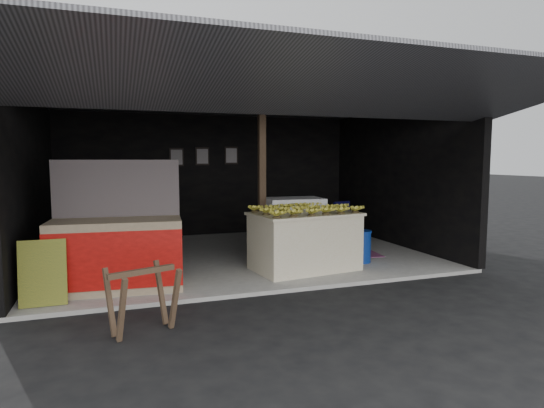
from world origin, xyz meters
name	(u,v)px	position (x,y,z in m)	size (l,w,h in m)	color
ground	(284,293)	(0.00, 0.00, 0.00)	(80.00, 80.00, 0.00)	black
concrete_slab	(238,255)	(0.00, 2.50, 0.03)	(7.00, 5.00, 0.06)	gray
shophouse	(233,147)	(0.00, 2.82, 2.10)	(7.40, 7.29, 3.02)	black
banana_table	(305,241)	(0.73, 0.97, 0.53)	(1.82, 1.26, 0.94)	white
banana_pile	(305,207)	(0.73, 0.97, 1.09)	(1.57, 0.94, 0.19)	gold
white_crate	(294,229)	(0.85, 1.72, 0.62)	(1.04, 0.74, 1.12)	white
neighbor_stall	(117,251)	(-2.19, 0.78, 0.60)	(1.81, 0.95, 1.80)	#998466
green_signboard	(43,273)	(-3.06, 0.33, 0.47)	(0.55, 0.04, 0.82)	black
sawhorse	(142,293)	(-1.95, -0.86, 0.45)	(0.81, 0.80, 0.71)	brown
water_barrel	(360,247)	(1.87, 1.13, 0.33)	(0.36, 0.36, 0.53)	navy
plastic_chair	(345,219)	(2.39, 2.67, 0.60)	(0.52, 0.52, 0.91)	#0B0A38
magenta_rug	(337,253)	(1.83, 1.91, 0.07)	(1.50, 1.00, 0.01)	#65164A
picture_frames	(204,156)	(-0.17, 4.89, 1.93)	(1.62, 0.04, 0.46)	black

